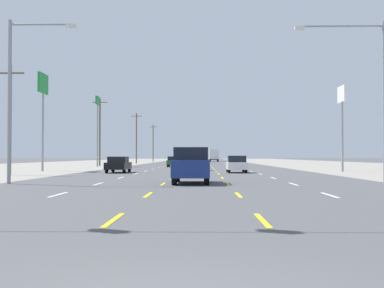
{
  "coord_description": "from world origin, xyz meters",
  "views": [
    {
      "loc": [
        0.33,
        -4.67,
        1.51
      ],
      "look_at": [
        -0.56,
        41.04,
        2.62
      ],
      "focal_mm": 46.37,
      "sensor_mm": 36.0,
      "label": 1
    }
  ],
  "objects_px": {
    "suv_center_turn_nearest": "(191,165)",
    "streetlight_left_row_0": "(16,89)",
    "sedan_far_left_near": "(118,164)",
    "streetlight_right_row_0": "(373,87)",
    "hatchback_inner_right_mid": "(237,164)",
    "hatchback_inner_left_farthest": "(186,159)",
    "pole_sign_left_row_1": "(43,94)",
    "box_truck_inner_right_distant_a": "(214,155)",
    "sedan_inner_left_far": "(174,161)",
    "pole_sign_right_row_1": "(342,105)",
    "hatchback_center_turn_farther": "(199,161)",
    "hatchback_center_turn_midfar": "(196,163)",
    "pole_sign_left_row_2": "(98,116)"
  },
  "relations": [
    {
      "from": "pole_sign_left_row_1",
      "to": "pole_sign_left_row_2",
      "type": "xyz_separation_m",
      "value": [
        0.99,
        21.46,
        -0.4
      ]
    },
    {
      "from": "sedan_far_left_near",
      "to": "sedan_inner_left_far",
      "type": "relative_size",
      "value": 1.0
    },
    {
      "from": "hatchback_center_turn_farther",
      "to": "sedan_inner_left_far",
      "type": "bearing_deg",
      "value": -119.06
    },
    {
      "from": "streetlight_right_row_0",
      "to": "hatchback_inner_right_mid",
      "type": "bearing_deg",
      "value": 108.33
    },
    {
      "from": "suv_center_turn_nearest",
      "to": "hatchback_center_turn_farther",
      "type": "xyz_separation_m",
      "value": [
        0.23,
        48.06,
        -0.24
      ]
    },
    {
      "from": "box_truck_inner_right_distant_a",
      "to": "streetlight_left_row_0",
      "type": "distance_m",
      "value": 107.18
    },
    {
      "from": "suv_center_turn_nearest",
      "to": "sedan_inner_left_far",
      "type": "height_order",
      "value": "suv_center_turn_nearest"
    },
    {
      "from": "streetlight_right_row_0",
      "to": "pole_sign_left_row_2",
      "type": "bearing_deg",
      "value": 118.76
    },
    {
      "from": "hatchback_inner_left_farthest",
      "to": "pole_sign_left_row_2",
      "type": "distance_m",
      "value": 42.22
    },
    {
      "from": "pole_sign_right_row_1",
      "to": "streetlight_left_row_0",
      "type": "bearing_deg",
      "value": -137.6
    },
    {
      "from": "box_truck_inner_right_distant_a",
      "to": "streetlight_left_row_0",
      "type": "xyz_separation_m",
      "value": [
        -13.41,
        -106.29,
        3.35
      ]
    },
    {
      "from": "sedan_far_left_near",
      "to": "streetlight_right_row_0",
      "type": "relative_size",
      "value": 0.51
    },
    {
      "from": "box_truck_inner_right_distant_a",
      "to": "streetlight_right_row_0",
      "type": "height_order",
      "value": "streetlight_right_row_0"
    },
    {
      "from": "box_truck_inner_right_distant_a",
      "to": "pole_sign_right_row_1",
      "type": "relative_size",
      "value": 0.86
    },
    {
      "from": "pole_sign_left_row_2",
      "to": "hatchback_inner_right_mid",
      "type": "bearing_deg",
      "value": -54.88
    },
    {
      "from": "streetlight_right_row_0",
      "to": "sedan_far_left_near",
      "type": "bearing_deg",
      "value": 133.0
    },
    {
      "from": "sedan_far_left_near",
      "to": "hatchback_inner_right_mid",
      "type": "distance_m",
      "value": 10.72
    },
    {
      "from": "hatchback_center_turn_midfar",
      "to": "sedan_inner_left_far",
      "type": "distance_m",
      "value": 17.58
    },
    {
      "from": "hatchback_center_turn_farther",
      "to": "streetlight_right_row_0",
      "type": "relative_size",
      "value": 0.44
    },
    {
      "from": "pole_sign_left_row_1",
      "to": "streetlight_right_row_0",
      "type": "bearing_deg",
      "value": -41.99
    },
    {
      "from": "sedan_far_left_near",
      "to": "pole_sign_left_row_1",
      "type": "relative_size",
      "value": 0.46
    },
    {
      "from": "sedan_inner_left_far",
      "to": "box_truck_inner_right_distant_a",
      "type": "relative_size",
      "value": 0.63
    },
    {
      "from": "box_truck_inner_right_distant_a",
      "to": "pole_sign_left_row_1",
      "type": "xyz_separation_m",
      "value": [
        -19.29,
        -83.58,
        5.88
      ]
    },
    {
      "from": "hatchback_center_turn_midfar",
      "to": "streetlight_right_row_0",
      "type": "relative_size",
      "value": 0.44
    },
    {
      "from": "hatchback_center_turn_midfar",
      "to": "pole_sign_left_row_2",
      "type": "distance_m",
      "value": 24.81
    },
    {
      "from": "sedan_far_left_near",
      "to": "streetlight_right_row_0",
      "type": "xyz_separation_m",
      "value": [
        16.79,
        -18.0,
        4.47
      ]
    },
    {
      "from": "sedan_inner_left_far",
      "to": "streetlight_left_row_0",
      "type": "distance_m",
      "value": 43.03
    },
    {
      "from": "suv_center_turn_nearest",
      "to": "pole_sign_left_row_1",
      "type": "distance_m",
      "value": 27.74
    },
    {
      "from": "pole_sign_left_row_2",
      "to": "streetlight_right_row_0",
      "type": "xyz_separation_m",
      "value": [
        24.24,
        -44.16,
        -2.09
      ]
    },
    {
      "from": "hatchback_inner_right_mid",
      "to": "streetlight_right_row_0",
      "type": "relative_size",
      "value": 0.44
    },
    {
      "from": "sedan_inner_left_far",
      "to": "hatchback_center_turn_farther",
      "type": "xyz_separation_m",
      "value": [
        3.53,
        6.34,
        0.03
      ]
    },
    {
      "from": "hatchback_center_turn_midfar",
      "to": "hatchback_center_turn_farther",
      "type": "height_order",
      "value": "same"
    },
    {
      "from": "sedan_far_left_near",
      "to": "hatchback_center_turn_midfar",
      "type": "bearing_deg",
      "value": 45.34
    },
    {
      "from": "hatchback_inner_right_mid",
      "to": "box_truck_inner_right_distant_a",
      "type": "height_order",
      "value": "box_truck_inner_right_distant_a"
    },
    {
      "from": "hatchback_center_turn_midfar",
      "to": "pole_sign_left_row_2",
      "type": "xyz_separation_m",
      "value": [
        -14.45,
        19.08,
        6.54
      ]
    },
    {
      "from": "box_truck_inner_right_distant_a",
      "to": "pole_sign_left_row_2",
      "type": "xyz_separation_m",
      "value": [
        -18.31,
        -62.13,
        5.49
      ]
    },
    {
      "from": "suv_center_turn_nearest",
      "to": "sedan_inner_left_far",
      "type": "xyz_separation_m",
      "value": [
        -3.3,
        41.71,
        -0.27
      ]
    },
    {
      "from": "hatchback_inner_right_mid",
      "to": "streetlight_right_row_0",
      "type": "bearing_deg",
      "value": -71.67
    },
    {
      "from": "pole_sign_right_row_1",
      "to": "hatchback_center_turn_farther",
      "type": "bearing_deg",
      "value": 117.53
    },
    {
      "from": "hatchback_center_turn_farther",
      "to": "hatchback_inner_left_farthest",
      "type": "height_order",
      "value": "same"
    },
    {
      "from": "hatchback_center_turn_farther",
      "to": "suv_center_turn_nearest",
      "type": "bearing_deg",
      "value": -90.27
    },
    {
      "from": "sedan_far_left_near",
      "to": "sedan_inner_left_far",
      "type": "bearing_deg",
      "value": 81.42
    },
    {
      "from": "hatchback_center_turn_farther",
      "to": "pole_sign_left_row_1",
      "type": "relative_size",
      "value": 0.4
    },
    {
      "from": "suv_center_turn_nearest",
      "to": "pole_sign_left_row_1",
      "type": "bearing_deg",
      "value": 124.92
    },
    {
      "from": "suv_center_turn_nearest",
      "to": "streetlight_left_row_0",
      "type": "bearing_deg",
      "value": -176.2
    },
    {
      "from": "hatchback_inner_right_mid",
      "to": "sedan_far_left_near",
      "type": "bearing_deg",
      "value": -178.25
    },
    {
      "from": "sedan_inner_left_far",
      "to": "pole_sign_left_row_2",
      "type": "height_order",
      "value": "pole_sign_left_row_2"
    },
    {
      "from": "sedan_inner_left_far",
      "to": "pole_sign_right_row_1",
      "type": "xyz_separation_m",
      "value": [
        17.58,
        -20.61,
        5.7
      ]
    },
    {
      "from": "hatchback_inner_left_farthest",
      "to": "pole_sign_left_row_1",
      "type": "relative_size",
      "value": 0.4
    },
    {
      "from": "pole_sign_left_row_1",
      "to": "pole_sign_right_row_1",
      "type": "bearing_deg",
      "value": -1.87
    }
  ]
}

